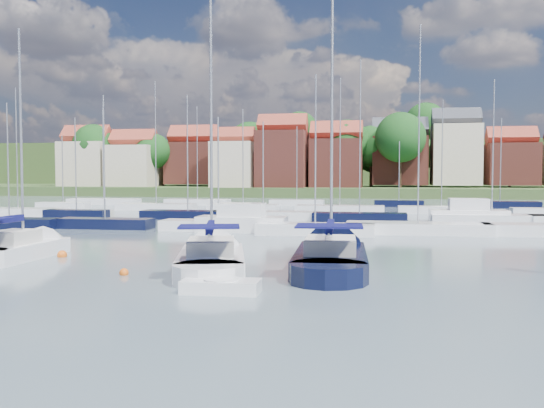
# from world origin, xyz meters

# --- Properties ---
(ground) EXTENTS (260.00, 260.00, 0.00)m
(ground) POSITION_xyz_m (0.00, 40.00, 0.00)
(ground) COLOR #4F5F6B
(ground) RESTS_ON ground
(sailboat_left) EXTENTS (2.74, 9.89, 13.48)m
(sailboat_left) POSITION_xyz_m (-13.88, 4.37, 0.36)
(sailboat_left) COLOR silver
(sailboat_left) RESTS_ON ground
(sailboat_centre) EXTENTS (5.74, 11.89, 15.62)m
(sailboat_centre) POSITION_xyz_m (-2.82, 2.69, 0.35)
(sailboat_centre) COLOR silver
(sailboat_centre) RESTS_ON ground
(sailboat_navy) EXTENTS (4.10, 12.97, 17.66)m
(sailboat_navy) POSITION_xyz_m (2.97, 4.66, 0.35)
(sailboat_navy) COLOR black
(sailboat_navy) RESTS_ON ground
(tender) EXTENTS (3.05, 1.50, 0.65)m
(tender) POSITION_xyz_m (-0.63, -3.81, 0.25)
(tender) COLOR silver
(tender) RESTS_ON ground
(buoy_c) EXTENTS (0.42, 0.42, 0.42)m
(buoy_c) POSITION_xyz_m (-6.04, -0.65, 0.00)
(buoy_c) COLOR #D85914
(buoy_c) RESTS_ON ground
(buoy_d) EXTENTS (0.49, 0.49, 0.49)m
(buoy_d) POSITION_xyz_m (2.20, -1.40, 0.00)
(buoy_d) COLOR beige
(buoy_d) RESTS_ON ground
(buoy_e) EXTENTS (0.53, 0.53, 0.53)m
(buoy_e) POSITION_xyz_m (4.41, 7.07, 0.00)
(buoy_e) COLOR beige
(buoy_e) RESTS_ON ground
(buoy_g) EXTENTS (0.52, 0.52, 0.52)m
(buoy_g) POSITION_xyz_m (-15.45, 6.21, 0.00)
(buoy_g) COLOR beige
(buoy_g) RESTS_ON ground
(buoy_h) EXTENTS (0.54, 0.54, 0.54)m
(buoy_h) POSITION_xyz_m (-11.84, 4.26, 0.00)
(buoy_h) COLOR #D85914
(buoy_h) RESTS_ON ground
(marina_field) EXTENTS (79.62, 41.41, 15.93)m
(marina_field) POSITION_xyz_m (1.91, 35.15, 0.43)
(marina_field) COLOR silver
(marina_field) RESTS_ON ground
(far_shore_town) EXTENTS (212.46, 90.00, 22.27)m
(far_shore_town) POSITION_xyz_m (2.23, 132.67, 4.61)
(far_shore_town) COLOR #3C4C26
(far_shore_town) RESTS_ON ground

